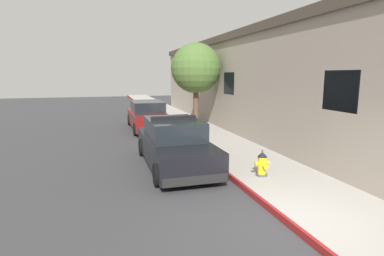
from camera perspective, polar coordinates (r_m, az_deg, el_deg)
The scene contains 8 objects.
ground_plane at distance 15.34m, azimuth -20.25°, elevation -2.54°, with size 31.25×60.00×0.20m, color #353538.
sidewalk_pavement at distance 16.01m, azimuth 1.64°, elevation -0.78°, with size 2.61×60.00×0.16m, color #9E9991.
curb_painted_edge at distance 15.65m, azimuth -3.06°, elevation -1.03°, with size 0.08×60.00×0.16m, color maroon.
storefront_building at distance 17.42m, azimuth 17.56°, elevation 7.77°, with size 7.25×27.44×5.06m.
police_cruiser at distance 10.26m, azimuth -3.27°, elevation -3.01°, with size 1.94×4.84×1.68m.
parked_car_silver_ahead at distance 17.44m, azimuth -8.14°, elevation 2.19°, with size 1.94×4.84×1.56m.
fire_hydrant at distance 9.08m, azimuth 12.78°, elevation -6.47°, with size 0.44×0.40×0.76m.
street_tree at distance 16.39m, azimuth 0.74°, elevation 10.91°, with size 2.60×2.60×4.50m.
Camera 1 is at (-3.52, -4.98, 3.01)m, focal length 28.96 mm.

